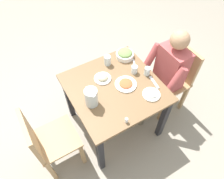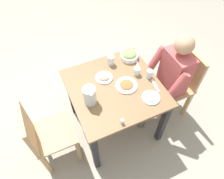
{
  "view_description": "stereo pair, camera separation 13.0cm",
  "coord_description": "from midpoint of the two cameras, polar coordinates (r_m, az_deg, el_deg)",
  "views": [
    {
      "loc": [
        -1.11,
        0.68,
        2.37
      ],
      "look_at": [
        -0.02,
        0.04,
        0.74
      ],
      "focal_mm": 33.7,
      "sensor_mm": 36.0,
      "label": 1
    },
    {
      "loc": [
        -1.17,
        0.57,
        2.37
      ],
      "look_at": [
        -0.02,
        0.04,
        0.74
      ],
      "focal_mm": 33.7,
      "sensor_mm": 36.0,
      "label": 2
    }
  ],
  "objects": [
    {
      "name": "plate_yoghurt",
      "position": [
        2.04,
        12.34,
        -2.14
      ],
      "size": [
        0.17,
        0.17,
        0.04
      ],
      "color": "white",
      "rests_on": "dining_table"
    },
    {
      "name": "chair_far",
      "position": [
        2.15,
        -16.28,
        -11.67
      ],
      "size": [
        0.4,
        0.4,
        0.89
      ],
      "color": "tan",
      "rests_on": "ground_plane"
    },
    {
      "name": "salt_shaker",
      "position": [
        1.84,
        4.82,
        -8.72
      ],
      "size": [
        0.03,
        0.03,
        0.05
      ],
      "color": "white",
      "rests_on": "dining_table"
    },
    {
      "name": "diner_near",
      "position": [
        2.36,
        16.09,
        2.76
      ],
      "size": [
        0.48,
        0.53,
        1.19
      ],
      "color": "#B24C4C",
      "rests_on": "ground_plane"
    },
    {
      "name": "fork_near",
      "position": [
        2.15,
        13.41,
        0.92
      ],
      "size": [
        0.17,
        0.05,
        0.01
      ],
      "primitive_type": "cube",
      "rotation": [
        0.0,
        0.0,
        -0.14
      ],
      "color": "silver",
      "rests_on": "dining_table"
    },
    {
      "name": "salad_bowl",
      "position": [
        2.35,
        6.3,
        9.2
      ],
      "size": [
        0.2,
        0.2,
        0.09
      ],
      "color": "white",
      "rests_on": "dining_table"
    },
    {
      "name": "dining_table",
      "position": [
        2.18,
        2.48,
        -1.44
      ],
      "size": [
        0.9,
        0.9,
        0.74
      ],
      "color": "brown",
      "rests_on": "ground_plane"
    },
    {
      "name": "knife_near",
      "position": [
        2.28,
        8.71,
        5.95
      ],
      "size": [
        0.18,
        0.09,
        0.01
      ],
      "primitive_type": "cube",
      "rotation": [
        0.0,
        0.0,
        -0.39
      ],
      "color": "silver",
      "rests_on": "dining_table"
    },
    {
      "name": "water_pitcher",
      "position": [
        1.91,
        -4.13,
        -1.68
      ],
      "size": [
        0.16,
        0.12,
        0.19
      ],
      "color": "silver",
      "rests_on": "dining_table"
    },
    {
      "name": "plate_rice_curry",
      "position": [
        2.09,
        5.72,
        1.16
      ],
      "size": [
        0.22,
        0.22,
        0.04
      ],
      "color": "white",
      "rests_on": "dining_table"
    },
    {
      "name": "water_glass_far_left",
      "position": [
        2.26,
        1.36,
        7.88
      ],
      "size": [
        0.07,
        0.07,
        0.11
      ],
      "primitive_type": "cylinder",
      "color": "silver",
      "rests_on": "dining_table"
    },
    {
      "name": "water_glass_near_right",
      "position": [
        2.19,
        8.43,
        4.86
      ],
      "size": [
        0.07,
        0.07,
        0.09
      ],
      "primitive_type": "cylinder",
      "color": "silver",
      "rests_on": "dining_table"
    },
    {
      "name": "plate_beans",
      "position": [
        2.14,
        -0.43,
        3.32
      ],
      "size": [
        0.18,
        0.18,
        0.05
      ],
      "color": "white",
      "rests_on": "dining_table"
    },
    {
      "name": "ground_plane",
      "position": [
        2.7,
        2.03,
        -9.24
      ],
      "size": [
        8.0,
        8.0,
        0.0
      ],
      "primitive_type": "plane",
      "color": "gray"
    },
    {
      "name": "chair_near",
      "position": [
        2.57,
        19.05,
        2.0
      ],
      "size": [
        0.4,
        0.4,
        0.89
      ],
      "color": "tan",
      "rests_on": "ground_plane"
    },
    {
      "name": "water_glass_by_pitcher",
      "position": [
        2.18,
        11.83,
        4.07
      ],
      "size": [
        0.06,
        0.06,
        0.1
      ],
      "primitive_type": "cylinder",
      "color": "silver",
      "rests_on": "dining_table"
    }
  ]
}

